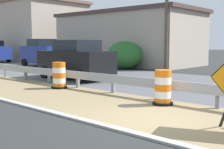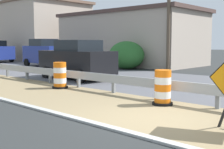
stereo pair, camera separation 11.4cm
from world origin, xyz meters
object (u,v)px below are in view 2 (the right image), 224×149
(traffic_barrel_nearest, at_px, (163,89))
(utility_pole_mid, at_px, (46,23))
(utility_pole_near, at_px, (169,7))
(traffic_barrel_close, at_px, (60,76))
(car_trailing_near_lane, at_px, (45,53))
(car_lead_near_lane, at_px, (77,60))

(traffic_barrel_nearest, xyz_separation_m, utility_pole_mid, (10.42, 20.92, 3.51))
(traffic_barrel_nearest, relative_size, utility_pole_mid, 0.14)
(traffic_barrel_nearest, height_order, utility_pole_near, utility_pole_near)
(traffic_barrel_close, xyz_separation_m, car_trailing_near_lane, (6.36, 10.28, 0.62))
(car_trailing_near_lane, height_order, utility_pole_near, utility_pole_near)
(utility_pole_mid, bearing_deg, car_lead_near_lane, -119.48)
(car_lead_near_lane, bearing_deg, car_trailing_near_lane, -22.67)
(utility_pole_near, bearing_deg, car_trailing_near_lane, 111.47)
(car_trailing_near_lane, bearing_deg, traffic_barrel_nearest, -20.20)
(car_trailing_near_lane, relative_size, utility_pole_near, 0.49)
(car_lead_near_lane, distance_m, car_trailing_near_lane, 9.11)
(traffic_barrel_close, xyz_separation_m, car_lead_near_lane, (2.62, 1.97, 0.53))
(car_trailing_near_lane, bearing_deg, utility_pole_near, 23.63)
(traffic_barrel_nearest, relative_size, traffic_barrel_close, 0.98)
(traffic_barrel_close, relative_size, utility_pole_mid, 0.14)
(car_trailing_near_lane, xyz_separation_m, utility_pole_mid, (4.11, 5.58, 2.88))
(traffic_barrel_close, height_order, car_trailing_near_lane, car_trailing_near_lane)
(utility_pole_near, distance_m, utility_pole_mid, 14.89)
(car_lead_near_lane, bearing_deg, traffic_barrel_nearest, 161.50)
(utility_pole_near, bearing_deg, utility_pole_mid, 88.26)
(traffic_barrel_close, bearing_deg, utility_pole_mid, 56.56)
(traffic_barrel_nearest, distance_m, utility_pole_near, 12.27)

